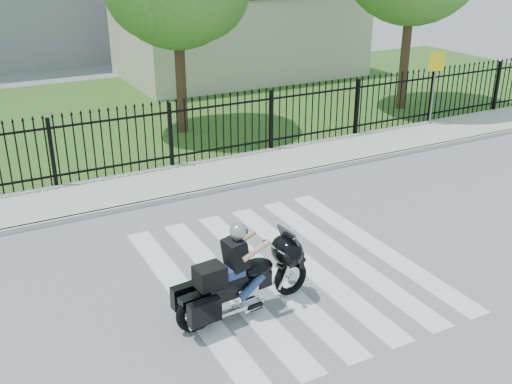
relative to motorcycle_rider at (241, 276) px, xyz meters
name	(u,v)px	position (x,y,z in m)	size (l,w,h in m)	color
ground	(288,270)	(1.36, 0.80, -0.68)	(120.00, 120.00, 0.00)	slate
crosswalk	(288,270)	(1.36, 0.80, -0.67)	(5.00, 5.50, 0.01)	silver
sidewalk	(187,179)	(1.36, 5.80, -0.62)	(40.00, 2.00, 0.12)	#ADAAA3
curb	(202,193)	(1.36, 4.80, -0.62)	(40.00, 0.12, 0.12)	#ADAAA3
grass_strip	(111,115)	(1.36, 12.80, -0.67)	(40.00, 12.00, 0.02)	#31551D
iron_fence	(171,136)	(1.36, 6.80, 0.23)	(26.00, 0.04, 1.80)	black
building_low	(239,35)	(8.36, 16.80, 1.07)	(10.00, 6.00, 3.50)	beige
motorcycle_rider	(241,276)	(0.00, 0.00, 0.00)	(2.50, 0.92, 1.65)	black
traffic_sign	(436,73)	(10.11, 6.49, 1.10)	(0.50, 0.15, 2.33)	slate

